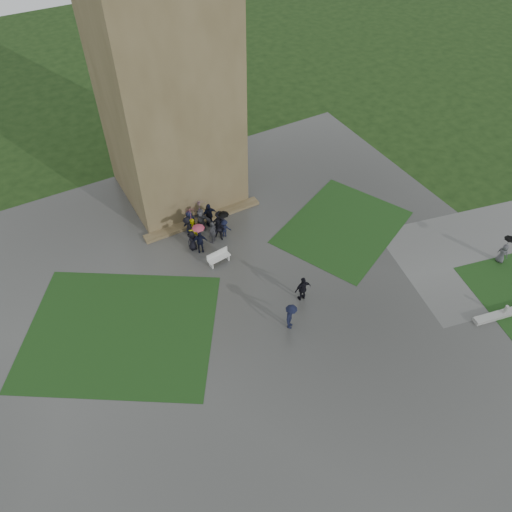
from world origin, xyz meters
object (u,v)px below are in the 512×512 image
bench (219,257)px  pedestrian_mid (291,317)px  tower (165,80)px  pedestrian_path (505,249)px  pedestrian_near (303,289)px

bench → pedestrian_mid: size_ratio=0.88×
tower → pedestrian_path: size_ratio=8.01×
pedestrian_mid → pedestrian_near: pedestrian_near is taller
tower → pedestrian_mid: bearing=-88.2°
pedestrian_near → pedestrian_path: (13.41, -3.77, 0.21)m
tower → pedestrian_path: tower is taller
bench → pedestrian_near: 6.28m
pedestrian_mid → pedestrian_path: pedestrian_path is taller
bench → pedestrian_mid: bearing=-85.2°
tower → pedestrian_path: (15.69, -17.96, -7.83)m
pedestrian_mid → tower: bearing=49.2°
pedestrian_near → pedestrian_path: bearing=165.8°
tower → pedestrian_mid: tower is taller
bench → pedestrian_near: pedestrian_near is taller
tower → bench: bearing=-95.8°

